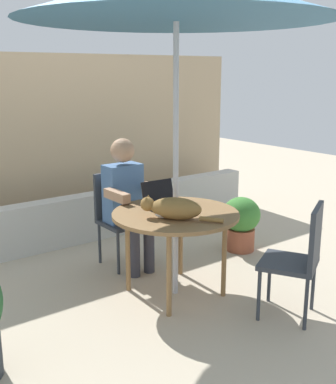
{
  "coord_description": "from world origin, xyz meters",
  "views": [
    {
      "loc": [
        -2.34,
        -2.97,
        1.82
      ],
      "look_at": [
        0.0,
        0.1,
        0.85
      ],
      "focal_mm": 45.78,
      "sensor_mm": 36.0,
      "label": 1
    }
  ],
  "objects_px": {
    "chair_empty": "(301,253)",
    "chair_occupied": "(119,211)",
    "potted_plant_near_fence": "(241,221)",
    "person_seated": "(127,197)",
    "laptop": "(161,200)",
    "cat": "(173,208)",
    "patio_table": "(176,219)"
  },
  "relations": [
    {
      "from": "chair_empty",
      "to": "chair_occupied",
      "type": "bearing_deg",
      "value": 105.15
    },
    {
      "from": "chair_occupied",
      "to": "potted_plant_near_fence",
      "type": "relative_size",
      "value": 1.56
    },
    {
      "from": "chair_occupied",
      "to": "chair_empty",
      "type": "height_order",
      "value": "same"
    },
    {
      "from": "person_seated",
      "to": "laptop",
      "type": "xyz_separation_m",
      "value": [
        0.01,
        -0.52,
        0.08
      ]
    },
    {
      "from": "chair_empty",
      "to": "potted_plant_near_fence",
      "type": "relative_size",
      "value": 1.56
    },
    {
      "from": "person_seated",
      "to": "cat",
      "type": "bearing_deg",
      "value": -98.43
    },
    {
      "from": "potted_plant_near_fence",
      "to": "chair_empty",
      "type": "bearing_deg",
      "value": -118.38
    },
    {
      "from": "chair_occupied",
      "to": "cat",
      "type": "relative_size",
      "value": 1.59
    },
    {
      "from": "chair_empty",
      "to": "cat",
      "type": "height_order",
      "value": "chair_empty"
    },
    {
      "from": "patio_table",
      "to": "cat",
      "type": "bearing_deg",
      "value": -135.36
    },
    {
      "from": "chair_occupied",
      "to": "cat",
      "type": "distance_m",
      "value": 1.04
    },
    {
      "from": "laptop",
      "to": "potted_plant_near_fence",
      "type": "relative_size",
      "value": 0.55
    },
    {
      "from": "patio_table",
      "to": "chair_occupied",
      "type": "bearing_deg",
      "value": 90.0
    },
    {
      "from": "laptop",
      "to": "patio_table",
      "type": "bearing_deg",
      "value": -92.28
    },
    {
      "from": "patio_table",
      "to": "laptop",
      "type": "distance_m",
      "value": 0.24
    },
    {
      "from": "potted_plant_near_fence",
      "to": "patio_table",
      "type": "bearing_deg",
      "value": -161.56
    },
    {
      "from": "person_seated",
      "to": "patio_table",
      "type": "bearing_deg",
      "value": -90.0
    },
    {
      "from": "chair_empty",
      "to": "laptop",
      "type": "height_order",
      "value": "laptop"
    },
    {
      "from": "laptop",
      "to": "cat",
      "type": "bearing_deg",
      "value": -112.19
    },
    {
      "from": "cat",
      "to": "potted_plant_near_fence",
      "type": "relative_size",
      "value": 0.98
    },
    {
      "from": "laptop",
      "to": "person_seated",
      "type": "bearing_deg",
      "value": 90.89
    },
    {
      "from": "laptop",
      "to": "potted_plant_near_fence",
      "type": "height_order",
      "value": "laptop"
    },
    {
      "from": "laptop",
      "to": "cat",
      "type": "height_order",
      "value": "laptop"
    },
    {
      "from": "patio_table",
      "to": "person_seated",
      "type": "xyz_separation_m",
      "value": [
        0.0,
        0.72,
        0.04
      ]
    },
    {
      "from": "patio_table",
      "to": "chair_occupied",
      "type": "distance_m",
      "value": 0.89
    },
    {
      "from": "person_seated",
      "to": "cat",
      "type": "distance_m",
      "value": 0.86
    },
    {
      "from": "chair_occupied",
      "to": "person_seated",
      "type": "xyz_separation_m",
      "value": [
        0.0,
        -0.16,
        0.17
      ]
    },
    {
      "from": "chair_occupied",
      "to": "chair_empty",
      "type": "bearing_deg",
      "value": -74.85
    },
    {
      "from": "person_seated",
      "to": "potted_plant_near_fence",
      "type": "bearing_deg",
      "value": -15.97
    },
    {
      "from": "person_seated",
      "to": "laptop",
      "type": "distance_m",
      "value": 0.52
    },
    {
      "from": "person_seated",
      "to": "cat",
      "type": "xyz_separation_m",
      "value": [
        -0.13,
        -0.84,
        0.1
      ]
    },
    {
      "from": "chair_occupied",
      "to": "person_seated",
      "type": "bearing_deg",
      "value": -90.0
    }
  ]
}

